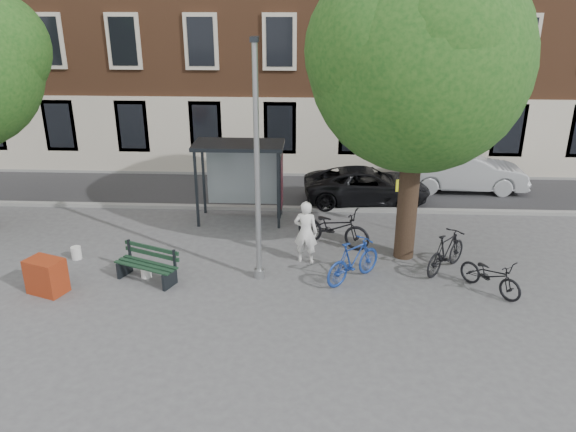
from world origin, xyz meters
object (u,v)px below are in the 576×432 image
at_px(bike_a, 333,227).
at_px(notice_sign, 399,195).
at_px(bike_b, 353,260).
at_px(car_silver, 464,171).
at_px(lamppost, 257,177).
at_px(bike_d, 446,252).
at_px(red_stand, 46,276).
at_px(painter, 306,232).
at_px(bench, 147,266).
at_px(car_dark, 367,185).
at_px(bus_shelter, 252,164).
at_px(bike_c, 491,275).

bearing_deg(bike_a, notice_sign, -35.31).
relative_size(bike_b, car_silver, 0.42).
relative_size(lamppost, bike_d, 3.27).
bearing_deg(red_stand, painter, 17.63).
bearing_deg(notice_sign, bench, -171.16).
distance_m(bike_d, red_stand, 10.35).
xyz_separation_m(painter, bike_d, (3.78, -0.36, -0.34)).
bearing_deg(car_dark, red_stand, 124.49).
relative_size(bus_shelter, red_stand, 3.17).
xyz_separation_m(painter, notice_sign, (2.87, 2.40, 0.28)).
xyz_separation_m(bike_c, car_silver, (1.20, 7.95, 0.29)).
distance_m(lamppost, bike_b, 3.31).
distance_m(bike_a, notice_sign, 2.50).
relative_size(bus_shelter, bike_a, 1.26).
xyz_separation_m(car_silver, notice_sign, (-2.99, -4.08, 0.43)).
bearing_deg(bike_d, bench, 48.07).
height_order(lamppost, car_silver, lamppost).
xyz_separation_m(bike_a, red_stand, (-7.23, -3.17, -0.14)).
relative_size(bike_a, bike_b, 1.18).
xyz_separation_m(bike_d, red_stand, (-10.22, -1.68, -0.11)).
bearing_deg(painter, bike_a, -116.16).
xyz_separation_m(lamppost, car_silver, (7.06, 7.48, -2.03)).
height_order(bus_shelter, bike_b, bus_shelter).
relative_size(bus_shelter, notice_sign, 1.69).
bearing_deg(bike_b, notice_sign, -68.70).
xyz_separation_m(bike_d, notice_sign, (-0.92, 2.77, 0.62)).
bearing_deg(bike_a, bench, 139.18).
distance_m(bench, bike_a, 5.46).
distance_m(painter, bike_d, 3.82).
relative_size(bike_c, car_dark, 0.39).
distance_m(bus_shelter, notice_sign, 4.78).
bearing_deg(bench, bike_a, 49.35).
distance_m(bike_a, car_silver, 7.37).
distance_m(car_silver, notice_sign, 5.08).
bearing_deg(bus_shelter, bike_a, -37.20).
bearing_deg(car_silver, bus_shelter, 114.59).
bearing_deg(car_dark, painter, 152.22).
height_order(bus_shelter, notice_sign, bus_shelter).
distance_m(bus_shelter, bike_b, 5.33).
xyz_separation_m(lamppost, bus_shelter, (-0.61, 4.11, -0.87)).
relative_size(bike_d, car_silver, 0.41).
distance_m(bike_a, bike_c, 4.65).
xyz_separation_m(bike_a, car_silver, (5.06, 5.36, 0.16)).
xyz_separation_m(bike_a, bike_b, (0.46, -2.16, -0.02)).
relative_size(bike_b, red_stand, 2.13).
relative_size(bus_shelter, car_dark, 0.64).
height_order(car_dark, red_stand, car_dark).
height_order(bench, car_dark, car_dark).
bearing_deg(lamppost, bike_b, -0.88).
height_order(painter, bench, painter).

